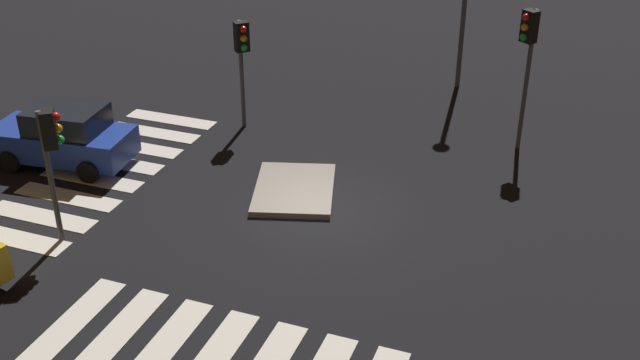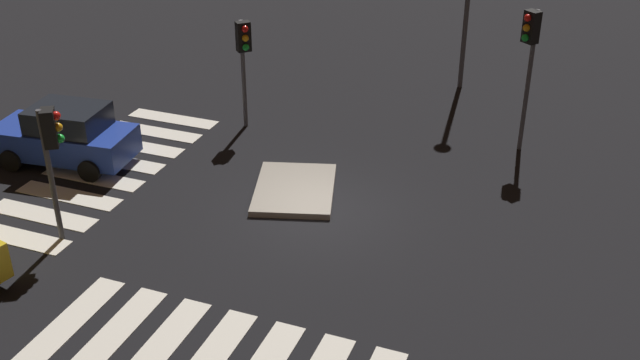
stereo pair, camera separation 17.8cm
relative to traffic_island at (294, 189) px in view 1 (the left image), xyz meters
The scene contains 8 objects.
ground_plane 1.34m from the traffic_island, 53.96° to the left, with size 80.00×80.00×0.00m, color black.
traffic_island is the anchor object (origin of this frame).
car_blue 7.27m from the traffic_island, 83.84° to the right, with size 2.36×4.42×1.86m.
traffic_light_south 5.47m from the traffic_island, 137.78° to the right, with size 0.54×0.54×3.67m.
traffic_light_east 6.81m from the traffic_island, 46.26° to the right, with size 0.54×0.53×3.61m.
traffic_light_west 8.18m from the traffic_island, 132.52° to the left, with size 0.53×0.54×4.51m.
crosswalk_near 5.96m from the traffic_island, 82.43° to the right, with size 8.75×3.20×0.02m.
crosswalk_side 7.21m from the traffic_island, ahead, with size 3.20×7.60×0.02m.
Camera 1 is at (16.99, 6.34, 10.83)m, focal length 43.30 mm.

